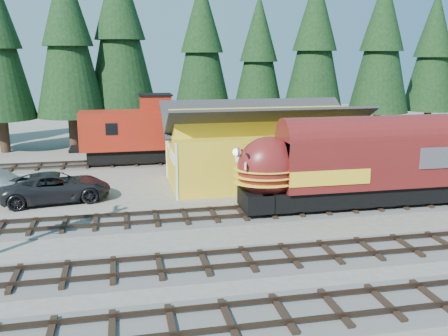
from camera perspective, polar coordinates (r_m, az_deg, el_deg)
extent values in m
plane|color=#6B665B|center=(23.87, 11.40, -7.78)|extent=(120.00, 120.00, 0.00)
cube|color=#4C4947|center=(39.35, -12.93, 0.35)|extent=(32.00, 3.20, 0.08)
cube|color=#38281E|center=(38.61, -12.96, 0.43)|extent=(32.00, 0.08, 0.16)
cube|color=#38281E|center=(40.02, -12.93, 0.86)|extent=(32.00, 0.08, 0.16)
cube|color=gold|center=(32.94, 4.39, 1.21)|extent=(12.00, 6.00, 3.40)
cube|color=yellow|center=(32.54, 4.46, 5.39)|extent=(11.88, 3.30, 1.44)
cube|color=white|center=(30.73, -5.95, 1.29)|extent=(0.06, 2.40, 0.60)
cone|color=black|center=(46.14, -17.47, 14.09)|extent=(5.98, 5.98, 13.62)
cone|color=black|center=(47.68, -11.83, 15.11)|extent=(6.37, 6.37, 14.52)
cone|color=black|center=(48.92, -2.54, 13.87)|extent=(5.63, 5.63, 12.83)
cone|color=black|center=(49.37, 3.98, 12.78)|extent=(5.07, 5.07, 11.56)
cone|color=black|center=(48.69, 10.33, 13.89)|extent=(5.74, 5.74, 13.07)
cone|color=black|center=(51.25, 17.59, 13.42)|extent=(5.73, 5.73, 13.04)
cone|color=black|center=(56.49, 22.80, 12.29)|extent=(5.35, 5.35, 12.18)
cube|color=black|center=(28.82, 16.04, -2.75)|extent=(12.57, 2.25, 0.97)
cube|color=maroon|center=(28.74, 17.50, 0.83)|extent=(11.47, 2.65, 2.65)
ellipsoid|color=maroon|center=(26.24, 5.12, 0.08)|extent=(3.35, 2.59, 3.26)
cube|color=#38383A|center=(30.40, 22.92, 1.63)|extent=(3.53, 2.71, 1.15)
sphere|color=white|center=(25.61, 1.41, 1.83)|extent=(0.39, 0.39, 0.39)
cube|color=black|center=(39.23, -9.07, 1.63)|extent=(8.60, 2.22, 0.96)
cube|color=maroon|center=(38.91, -9.17, 4.39)|extent=(9.56, 2.77, 2.87)
cube|color=maroon|center=(38.73, -7.85, 7.39)|extent=(2.29, 2.10, 1.15)
imported|color=black|center=(30.38, -18.64, -2.07)|extent=(6.47, 3.72, 1.70)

